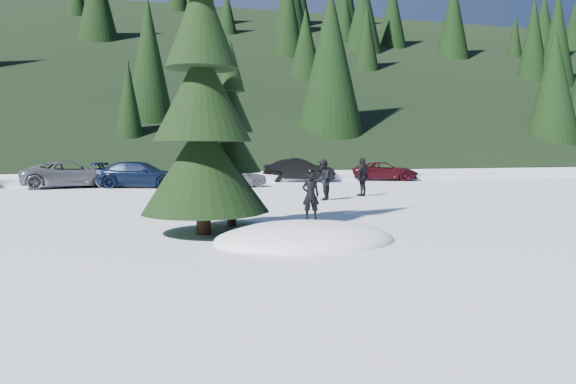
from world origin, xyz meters
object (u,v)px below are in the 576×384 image
object	(u,v)px
car_4	(233,176)
adult_0	(323,180)
spruce_tall	(202,106)
car_5	(299,170)
adult_1	(362,177)
car_6	(385,171)
car_3	(140,175)
child_skier	(311,195)
spruce_short	(231,153)
car_2	(71,174)

from	to	relation	value
car_4	adult_0	bearing A→B (deg)	177.00
spruce_tall	car_5	size ratio (longest dim) A/B	1.85
adult_1	car_6	size ratio (longest dim) A/B	0.40
adult_0	car_3	world-z (taller)	adult_0
child_skier	car_4	bearing A→B (deg)	-85.61
adult_1	car_5	distance (m)	11.11
child_skier	adult_1	bearing A→B (deg)	-110.93
car_3	adult_0	bearing A→B (deg)	-123.67
adult_0	car_5	size ratio (longest dim) A/B	0.37
adult_0	car_6	size ratio (longest dim) A/B	0.39
spruce_short	car_3	distance (m)	16.63
adult_1	car_6	bearing A→B (deg)	-155.61
child_skier	adult_0	size ratio (longest dim) A/B	0.69
spruce_tall	car_6	size ratio (longest dim) A/B	1.93
adult_1	car_5	bearing A→B (deg)	-127.05
child_skier	car_5	size ratio (longest dim) A/B	0.26
spruce_tall	car_2	xyz separation A→B (m)	(-4.81, 18.84, -2.57)
car_2	child_skier	bearing A→B (deg)	-169.15
car_5	car_2	bearing A→B (deg)	115.64
car_4	adult_1	bearing A→B (deg)	-164.22
spruce_short	adult_1	distance (m)	11.02
spruce_short	car_6	world-z (taller)	spruce_short
adult_1	child_skier	bearing A→B (deg)	25.40
adult_0	adult_1	size ratio (longest dim) A/B	0.98
adult_1	car_4	world-z (taller)	adult_1
spruce_short	child_skier	bearing A→B (deg)	-62.46
car_4	car_5	bearing A→B (deg)	-69.96
spruce_tall	child_skier	bearing A→B (deg)	-29.96
car_2	car_3	size ratio (longest dim) A/B	1.08
adult_0	car_4	bearing A→B (deg)	-133.53
adult_1	adult_0	bearing A→B (deg)	-5.75
spruce_short	adult_0	world-z (taller)	spruce_short
spruce_tall	adult_0	xyz separation A→B (m)	(6.16, 7.93, -2.45)
car_6	spruce_short	bearing A→B (deg)	165.93
spruce_tall	spruce_short	size ratio (longest dim) A/B	1.60
adult_0	car_4	distance (m)	8.64
spruce_short	car_6	xyz separation A→B (m)	(14.04, 18.68, -1.48)
car_5	adult_0	bearing A→B (deg)	-173.72
spruce_tall	car_3	distance (m)	18.06
spruce_short	car_4	size ratio (longest dim) A/B	1.40
adult_0	spruce_tall	bearing A→B (deg)	-6.91
car_2	car_3	bearing A→B (deg)	-114.06
car_4	child_skier	bearing A→B (deg)	157.02
car_4	car_5	world-z (taller)	car_5
spruce_tall	adult_0	world-z (taller)	spruce_tall
spruce_tall	spruce_short	distance (m)	2.11
car_6	adult_1	bearing A→B (deg)	172.06
spruce_tall	car_2	distance (m)	19.61
spruce_short	car_3	bearing A→B (deg)	97.32
car_4	spruce_short	bearing A→B (deg)	150.61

